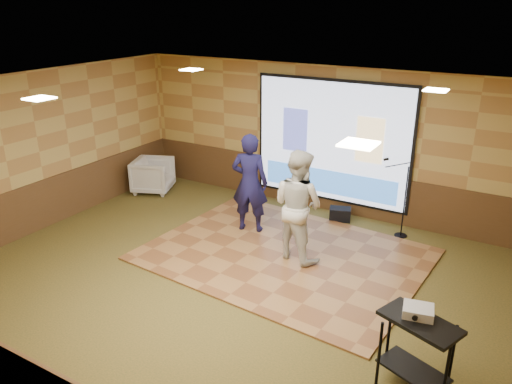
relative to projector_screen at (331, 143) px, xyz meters
The scene contains 17 objects.
ground 3.74m from the projector_screen, 90.00° to the right, with size 9.00×9.00×0.00m, color #353C1B.
room_shell 3.49m from the projector_screen, 90.00° to the right, with size 9.04×7.04×3.02m.
wainscot_back 1.00m from the projector_screen, 90.00° to the left, with size 9.00×0.04×0.95m, color #4C3319.
wainscot_left 5.73m from the projector_screen, 142.51° to the right, with size 0.04×7.00×0.95m, color #4C3319.
projector_screen is the anchor object (origin of this frame).
downlight_nw 3.12m from the projector_screen, 143.35° to the right, with size 0.32×0.32×0.02m, color #FFEBBF.
downlight_ne 3.12m from the projector_screen, 36.65° to the right, with size 0.32×0.32×0.02m, color #FFEBBF.
downlight_sw 5.61m from the projector_screen, 114.02° to the right, with size 0.32×0.32×0.02m, color #FFEBBF.
downlight_se 5.61m from the projector_screen, 65.98° to the right, with size 0.32×0.32×0.02m, color #FFEBBF.
dance_floor 2.68m from the projector_screen, 86.85° to the right, with size 4.59×3.50×0.03m, color olive.
player_left 1.98m from the projector_screen, 118.25° to the right, with size 0.69×0.46×1.90m, color #171542.
player_right 2.30m from the projector_screen, 81.17° to the right, with size 0.93×0.73×1.92m, color silver.
av_table 5.24m from the projector_screen, 56.58° to the right, with size 0.86×0.45×0.91m.
projector 5.10m from the projector_screen, 56.53° to the right, with size 0.33×0.27×0.11m, color silver.
mic_stand 1.95m from the projector_screen, 15.62° to the right, with size 0.59×0.24×1.50m.
banquet_chair 4.20m from the projector_screen, 165.81° to the right, with size 0.83×0.86×0.78m, color gray.
duffel_bag 1.45m from the projector_screen, 39.97° to the right, with size 0.42×0.28×0.26m, color black.
Camera 1 is at (3.60, -5.75, 4.20)m, focal length 35.00 mm.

